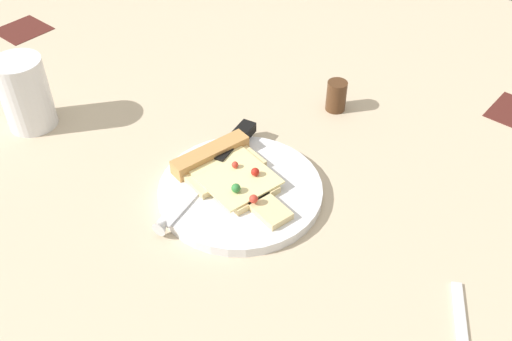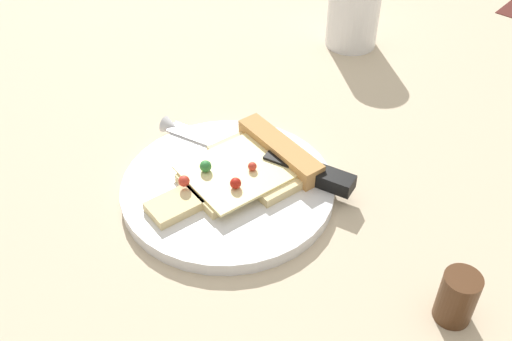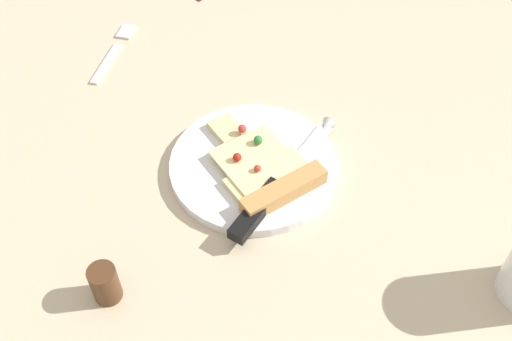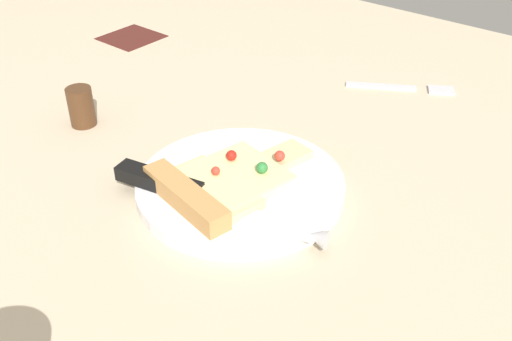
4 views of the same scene
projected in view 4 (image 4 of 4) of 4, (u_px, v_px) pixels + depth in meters
ground_plane at (121, 205)px, 64.69cm from camera, size 146.57×146.57×3.00cm
plate at (241, 186)px, 63.91cm from camera, size 22.59×22.59×1.47cm
pizza_slice at (221, 183)px, 61.70cm from camera, size 12.84×18.61×2.55cm
knife at (196, 194)px, 60.34cm from camera, size 23.92×7.01×2.45cm
pepper_shaker at (81, 107)px, 75.11cm from camera, size 3.25×3.25×5.11cm
fork at (406, 87)px, 84.74cm from camera, size 14.08×9.35×0.80cm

